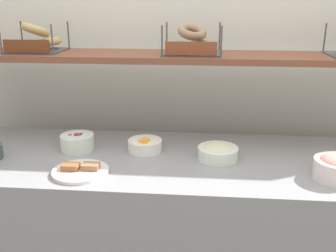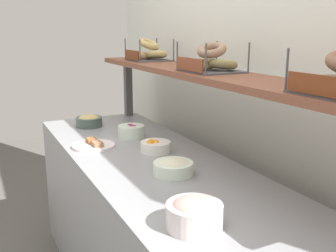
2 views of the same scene
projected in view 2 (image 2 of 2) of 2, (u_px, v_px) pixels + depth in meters
name	position (u px, v px, depth m)	size (l,w,h in m)	color
back_wall	(257.00, 85.00, 2.03)	(3.57, 0.06, 2.40)	silver
deli_counter	(161.00, 246.00, 1.97)	(2.37, 0.70, 0.85)	gray
shelf_riser_left	(128.00, 89.00, 2.92)	(0.05, 0.05, 0.40)	#4C4C51
upper_shelf	(211.00, 75.00, 1.89)	(2.33, 0.32, 0.03)	brown
bowl_hummus	(89.00, 121.00, 2.62)	(0.17, 0.17, 0.08)	#42514B
bowl_beet_salad	(131.00, 131.00, 2.35)	(0.16, 0.16, 0.08)	white
bowl_lox_spread	(194.00, 213.00, 1.27)	(0.19, 0.19, 0.10)	silver
bowl_fruit_salad	(155.00, 146.00, 2.07)	(0.16, 0.16, 0.07)	white
bowl_scallion_spread	(172.00, 167.00, 1.75)	(0.18, 0.18, 0.07)	white
serving_plate_white	(94.00, 145.00, 2.16)	(0.23, 0.23, 0.04)	white
bagel_basket_sesame	(148.00, 53.00, 2.56)	(0.28, 0.25, 0.15)	#4C4C51
bagel_basket_everything	(211.00, 62.00, 1.88)	(0.29, 0.26, 0.14)	#4C4C51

